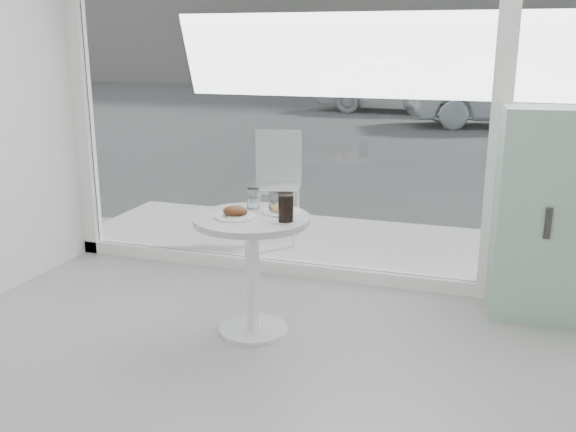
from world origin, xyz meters
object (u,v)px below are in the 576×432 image
(plate_donut, at_px, (283,210))
(cola_glass, at_px, (286,208))
(main_table, at_px, (252,250))
(car_silver, at_px, (507,94))
(car_white, at_px, (397,85))
(water_tumbler_b, at_px, (275,203))
(plate_fritter, at_px, (236,213))
(water_tumbler_a, at_px, (253,200))
(mint_cabinet, at_px, (546,215))
(patio_chair, at_px, (277,178))

(plate_donut, bearing_deg, cola_glass, -65.66)
(main_table, height_order, car_silver, car_silver)
(car_white, height_order, cola_glass, car_white)
(water_tumbler_b, relative_size, cola_glass, 0.72)
(plate_fritter, distance_m, water_tumbler_a, 0.24)
(car_silver, height_order, water_tumbler_b, car_silver)
(water_tumbler_a, bearing_deg, car_silver, 82.06)
(mint_cabinet, height_order, car_silver, mint_cabinet)
(main_table, bearing_deg, cola_glass, -9.40)
(main_table, relative_size, plate_fritter, 3.09)
(patio_chair, xyz_separation_m, water_tumbler_b, (0.58, -1.71, 0.22))
(car_silver, distance_m, cola_glass, 11.43)
(mint_cabinet, xyz_separation_m, cola_glass, (-1.50, -0.92, 0.15))
(patio_chair, height_order, plate_fritter, patio_chair)
(cola_glass, bearing_deg, water_tumbler_a, 142.78)
(cola_glass, bearing_deg, main_table, 170.60)
(water_tumbler_a, bearing_deg, mint_cabinet, 21.18)
(main_table, relative_size, car_silver, 0.18)
(main_table, distance_m, mint_cabinet, 1.95)
(main_table, height_order, patio_chair, patio_chair)
(plate_donut, bearing_deg, car_white, 95.80)
(main_table, distance_m, water_tumbler_a, 0.34)
(car_white, xyz_separation_m, water_tumbler_a, (1.14, -13.32, 0.12))
(patio_chair, xyz_separation_m, water_tumbler_a, (0.42, -1.67, 0.22))
(car_white, distance_m, plate_donut, 13.44)
(mint_cabinet, distance_m, plate_fritter, 2.04)
(plate_fritter, relative_size, plate_donut, 1.02)
(mint_cabinet, bearing_deg, water_tumbler_b, -161.31)
(car_white, xyz_separation_m, plate_donut, (1.36, -13.37, 0.09))
(mint_cabinet, distance_m, car_white, 12.96)
(mint_cabinet, xyz_separation_m, plate_donut, (-1.58, -0.74, 0.09))
(cola_glass, bearing_deg, plate_fritter, -177.68)
(plate_fritter, bearing_deg, car_white, 94.73)
(car_silver, xyz_separation_m, water_tumbler_b, (-1.39, -11.18, 0.13))
(water_tumbler_a, relative_size, water_tumbler_b, 1.04)
(car_silver, relative_size, plate_donut, 17.31)
(car_white, relative_size, car_silver, 0.98)
(car_silver, relative_size, water_tumbler_b, 33.83)
(car_silver, height_order, plate_donut, car_silver)
(car_white, xyz_separation_m, cola_glass, (1.44, -13.55, 0.15))
(mint_cabinet, height_order, plate_donut, mint_cabinet)
(water_tumbler_a, bearing_deg, car_white, 94.91)
(main_table, relative_size, plate_donut, 3.16)
(patio_chair, height_order, cola_glass, patio_chair)
(patio_chair, xyz_separation_m, cola_glass, (0.71, -1.89, 0.25))
(car_white, bearing_deg, main_table, -170.72)
(patio_chair, distance_m, plate_donut, 1.83)
(mint_cabinet, relative_size, patio_chair, 1.43)
(water_tumbler_b, bearing_deg, plate_donut, -6.77)
(patio_chair, height_order, plate_donut, patio_chair)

